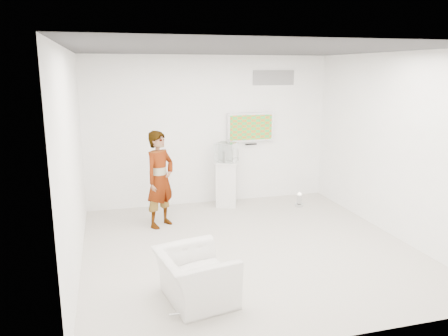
% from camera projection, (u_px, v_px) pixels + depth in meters
% --- Properties ---
extents(room, '(5.01, 5.01, 3.00)m').
position_uv_depth(room, '(249.00, 153.00, 6.51)').
color(room, '#B7B2A8').
rests_on(room, ground).
extents(tv, '(1.00, 0.08, 0.60)m').
position_uv_depth(tv, '(250.00, 127.00, 9.02)').
color(tv, silver).
rests_on(tv, room).
extents(logo_decal, '(0.90, 0.02, 0.30)m').
position_uv_depth(logo_decal, '(274.00, 78.00, 8.96)').
color(logo_decal, slate).
rests_on(logo_decal, room).
extents(person, '(0.74, 0.71, 1.70)m').
position_uv_depth(person, '(160.00, 179.00, 7.60)').
color(person, silver).
rests_on(person, room).
extents(armchair, '(0.98, 1.07, 0.61)m').
position_uv_depth(armchair, '(195.00, 277.00, 5.22)').
color(armchair, silver).
rests_on(armchair, room).
extents(pedestal, '(0.56, 0.56, 0.92)m').
position_uv_depth(pedestal, '(226.00, 184.00, 8.84)').
color(pedestal, white).
rests_on(pedestal, room).
extents(floor_uplight, '(0.23, 0.23, 0.28)m').
position_uv_depth(floor_uplight, '(299.00, 200.00, 8.84)').
color(floor_uplight, silver).
rests_on(floor_uplight, room).
extents(vitrine, '(0.53, 0.53, 0.37)m').
position_uv_depth(vitrine, '(226.00, 152.00, 8.70)').
color(vitrine, white).
rests_on(vitrine, pedestal).
extents(console, '(0.05, 0.15, 0.21)m').
position_uv_depth(console, '(226.00, 156.00, 8.72)').
color(console, white).
rests_on(console, pedestal).
extents(wii_remote, '(0.07, 0.14, 0.03)m').
position_uv_depth(wii_remote, '(162.00, 138.00, 7.73)').
color(wii_remote, white).
rests_on(wii_remote, person).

